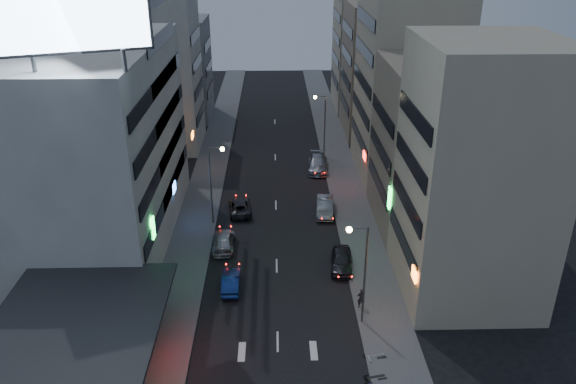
{
  "coord_description": "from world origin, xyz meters",
  "views": [
    {
      "loc": [
        -0.06,
        -27.71,
        26.49
      ],
      "look_at": [
        1.05,
        16.33,
        6.02
      ],
      "focal_mm": 35.0,
      "sensor_mm": 36.0,
      "label": 1
    }
  ],
  "objects_px": {
    "scooter_blue": "(389,380)",
    "parked_car_right_far": "(318,164)",
    "parked_car_right_mid": "(325,207)",
    "scooter_black_b": "(385,367)",
    "road_car_blue": "(231,281)",
    "parked_car_right_near": "(341,260)",
    "person": "(361,298)",
    "parked_car_left": "(240,207)",
    "scooter_silver_b": "(384,347)",
    "road_car_silver": "(223,241)"
  },
  "relations": [
    {
      "from": "parked_car_left",
      "to": "scooter_blue",
      "type": "xyz_separation_m",
      "value": [
        10.77,
        -25.13,
        0.04
      ]
    },
    {
      "from": "scooter_blue",
      "to": "scooter_silver_b",
      "type": "height_order",
      "value": "scooter_blue"
    },
    {
      "from": "road_car_silver",
      "to": "person",
      "type": "xyz_separation_m",
      "value": [
        11.33,
        -9.57,
        0.24
      ]
    },
    {
      "from": "parked_car_right_mid",
      "to": "scooter_silver_b",
      "type": "relative_size",
      "value": 2.66
    },
    {
      "from": "parked_car_right_mid",
      "to": "scooter_black_b",
      "type": "bearing_deg",
      "value": -79.97
    },
    {
      "from": "parked_car_right_near",
      "to": "parked_car_right_mid",
      "type": "height_order",
      "value": "parked_car_right_mid"
    },
    {
      "from": "road_car_silver",
      "to": "parked_car_right_near",
      "type": "bearing_deg",
      "value": 158.64
    },
    {
      "from": "parked_car_left",
      "to": "scooter_blue",
      "type": "distance_m",
      "value": 27.34
    },
    {
      "from": "parked_car_right_mid",
      "to": "scooter_black_b",
      "type": "xyz_separation_m",
      "value": [
        1.94,
        -23.43,
        -0.13
      ]
    },
    {
      "from": "person",
      "to": "scooter_silver_b",
      "type": "relative_size",
      "value": 0.92
    },
    {
      "from": "parked_car_right_mid",
      "to": "person",
      "type": "xyz_separation_m",
      "value": [
        1.41,
        -16.19,
        0.15
      ]
    },
    {
      "from": "parked_car_right_near",
      "to": "road_car_blue",
      "type": "xyz_separation_m",
      "value": [
        -9.35,
        -2.82,
        -0.1
      ]
    },
    {
      "from": "scooter_blue",
      "to": "scooter_black_b",
      "type": "xyz_separation_m",
      "value": [
        -0.04,
        1.21,
        -0.04
      ]
    },
    {
      "from": "parked_car_right_far",
      "to": "scooter_silver_b",
      "type": "xyz_separation_m",
      "value": [
        2.11,
        -33.09,
        -0.15
      ]
    },
    {
      "from": "parked_car_right_far",
      "to": "scooter_black_b",
      "type": "distance_m",
      "value": 35.13
    },
    {
      "from": "road_car_blue",
      "to": "parked_car_right_mid",
      "type": "bearing_deg",
      "value": -124.65
    },
    {
      "from": "scooter_silver_b",
      "to": "person",
      "type": "bearing_deg",
      "value": -1.22
    },
    {
      "from": "scooter_black_b",
      "to": "road_car_blue",
      "type": "bearing_deg",
      "value": 34.79
    },
    {
      "from": "parked_car_right_near",
      "to": "scooter_silver_b",
      "type": "relative_size",
      "value": 2.48
    },
    {
      "from": "road_car_blue",
      "to": "road_car_silver",
      "type": "distance_m",
      "value": 6.69
    },
    {
      "from": "person",
      "to": "road_car_blue",
      "type": "bearing_deg",
      "value": -12.29
    },
    {
      "from": "road_car_blue",
      "to": "person",
      "type": "distance_m",
      "value": 10.63
    },
    {
      "from": "parked_car_right_far",
      "to": "scooter_black_b",
      "type": "bearing_deg",
      "value": -82.8
    },
    {
      "from": "parked_car_right_far",
      "to": "road_car_silver",
      "type": "distance_m",
      "value": 20.87
    },
    {
      "from": "parked_car_right_near",
      "to": "scooter_blue",
      "type": "xyz_separation_m",
      "value": [
        1.43,
        -14.24,
        -0.06
      ]
    },
    {
      "from": "scooter_blue",
      "to": "road_car_blue",
      "type": "bearing_deg",
      "value": 60.12
    },
    {
      "from": "scooter_black_b",
      "to": "parked_car_right_near",
      "type": "bearing_deg",
      "value": -5.57
    },
    {
      "from": "scooter_silver_b",
      "to": "parked_car_right_near",
      "type": "bearing_deg",
      "value": -1.61
    },
    {
      "from": "parked_car_right_mid",
      "to": "scooter_silver_b",
      "type": "bearing_deg",
      "value": -78.69
    },
    {
      "from": "person",
      "to": "scooter_blue",
      "type": "distance_m",
      "value": 8.47
    },
    {
      "from": "parked_car_right_mid",
      "to": "parked_car_right_far",
      "type": "distance_m",
      "value": 11.66
    },
    {
      "from": "parked_car_right_mid",
      "to": "road_car_silver",
      "type": "relative_size",
      "value": 0.99
    },
    {
      "from": "parked_car_right_near",
      "to": "road_car_blue",
      "type": "relative_size",
      "value": 1.11
    },
    {
      "from": "parked_car_right_mid",
      "to": "parked_car_right_near",
      "type": "bearing_deg",
      "value": -81.68
    },
    {
      "from": "road_car_silver",
      "to": "person",
      "type": "bearing_deg",
      "value": 138.27
    },
    {
      "from": "parked_car_right_mid",
      "to": "scooter_silver_b",
      "type": "distance_m",
      "value": 21.55
    },
    {
      "from": "scooter_black_b",
      "to": "scooter_silver_b",
      "type": "height_order",
      "value": "scooter_silver_b"
    },
    {
      "from": "parked_car_right_far",
      "to": "scooter_black_b",
      "type": "relative_size",
      "value": 3.19
    },
    {
      "from": "parked_car_right_mid",
      "to": "road_car_blue",
      "type": "distance_m",
      "value": 15.88
    },
    {
      "from": "parked_car_right_near",
      "to": "parked_car_right_far",
      "type": "relative_size",
      "value": 0.79
    },
    {
      "from": "parked_car_right_near",
      "to": "road_car_blue",
      "type": "height_order",
      "value": "parked_car_right_near"
    },
    {
      "from": "road_car_blue",
      "to": "scooter_blue",
      "type": "height_order",
      "value": "road_car_blue"
    },
    {
      "from": "parked_car_right_mid",
      "to": "road_car_blue",
      "type": "relative_size",
      "value": 1.18
    },
    {
      "from": "scooter_black_b",
      "to": "person",
      "type": "bearing_deg",
      "value": -7.47
    },
    {
      "from": "parked_car_right_near",
      "to": "parked_car_left",
      "type": "relative_size",
      "value": 0.94
    },
    {
      "from": "parked_car_left",
      "to": "scooter_silver_b",
      "type": "height_order",
      "value": "parked_car_left"
    },
    {
      "from": "scooter_blue",
      "to": "parked_car_right_far",
      "type": "bearing_deg",
      "value": 19.67
    },
    {
      "from": "parked_car_right_far",
      "to": "road_car_blue",
      "type": "height_order",
      "value": "parked_car_right_far"
    },
    {
      "from": "person",
      "to": "parked_car_left",
      "type": "bearing_deg",
      "value": -54.63
    },
    {
      "from": "road_car_silver",
      "to": "parked_car_right_far",
      "type": "bearing_deg",
      "value": -120.39
    }
  ]
}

